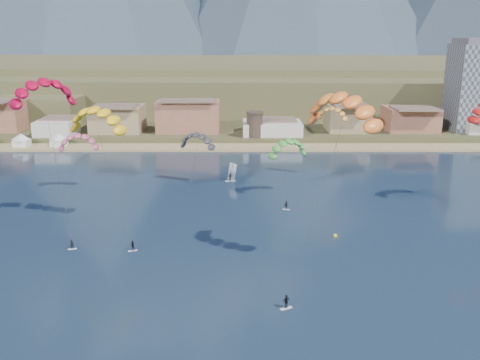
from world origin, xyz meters
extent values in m
plane|color=black|center=(0.00, 0.00, 0.00)|extent=(2400.00, 2400.00, 0.00)
cube|color=tan|center=(0.00, 106.00, 0.25)|extent=(2200.00, 12.00, 0.90)
cube|color=brown|center=(0.00, 560.00, 0.00)|extent=(2200.00, 900.00, 4.00)
cube|color=brown|center=(40.00, 220.00, 9.50)|extent=(320.00, 150.00, 15.00)
cube|color=brown|center=(-40.00, 260.00, 11.00)|extent=(380.00, 170.00, 18.00)
cube|color=#2C3B4A|center=(0.00, 900.00, 57.00)|extent=(2000.00, 200.00, 110.00)
cube|color=gray|center=(85.00, 128.00, 17.00)|extent=(20.00, 16.00, 30.00)
cylinder|color=#47382D|center=(5.00, 114.00, 6.00)|extent=(5.20, 5.20, 8.00)
cylinder|color=#47382D|center=(5.00, 114.00, 10.30)|extent=(5.82, 5.82, 0.60)
cube|color=white|center=(-70.00, 106.00, 1.70)|extent=(4.50, 4.50, 2.00)
pyramid|color=white|center=(-70.00, 106.00, 4.70)|extent=(6.40, 6.40, 2.00)
cube|color=white|center=(-58.00, 106.00, 1.70)|extent=(4.50, 4.50, 2.00)
pyramid|color=white|center=(-58.00, 106.00, 4.70)|extent=(6.40, 6.40, 2.00)
cube|color=silver|center=(-28.59, 24.00, 0.05)|extent=(1.49, 0.75, 0.09)
imported|color=black|center=(-28.59, 24.00, 0.91)|extent=(0.67, 0.52, 1.64)
cylinder|color=#262626|center=(-31.40, 28.53, 12.21)|extent=(0.05, 0.05, 24.75)
cube|color=silver|center=(-18.17, 23.29, 0.05)|extent=(1.55, 0.90, 0.10)
imported|color=black|center=(-18.17, 23.29, 0.95)|extent=(1.00, 0.88, 1.71)
cylinder|color=#262626|center=(-22.13, 29.70, 9.60)|extent=(0.05, 0.05, 22.72)
cube|color=silver|center=(6.15, 4.00, 0.06)|extent=(1.72, 1.21, 0.11)
imported|color=black|center=(6.15, 4.00, 1.07)|extent=(1.22, 0.93, 1.92)
cylinder|color=#262626|center=(10.43, 10.02, 11.92)|extent=(0.05, 0.05, 25.99)
cube|color=silver|center=(9.67, 44.82, 0.05)|extent=(1.53, 0.91, 0.10)
imported|color=black|center=(9.67, 44.82, 0.94)|extent=(1.24, 0.96, 1.68)
cylinder|color=#262626|center=(10.14, 49.59, 5.13)|extent=(0.05, 0.05, 12.57)
cylinder|color=#262626|center=(-36.85, 54.51, 5.05)|extent=(0.04, 0.04, 12.42)
cylinder|color=#262626|center=(-10.27, 60.91, 4.56)|extent=(0.04, 0.04, 11.69)
cylinder|color=#262626|center=(22.86, 65.83, 7.54)|extent=(0.04, 0.04, 16.55)
cube|color=silver|center=(-2.37, 66.68, 0.06)|extent=(2.55, 0.82, 0.13)
imported|color=black|center=(-2.37, 66.68, 1.04)|extent=(0.91, 0.61, 1.82)
cube|color=white|center=(-1.95, 66.68, 2.34)|extent=(1.07, 2.77, 4.34)
sphere|color=yellow|center=(17.25, 29.82, 0.12)|extent=(0.72, 0.72, 0.72)
camera|label=1|loc=(-0.07, -58.56, 35.36)|focal=39.15mm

